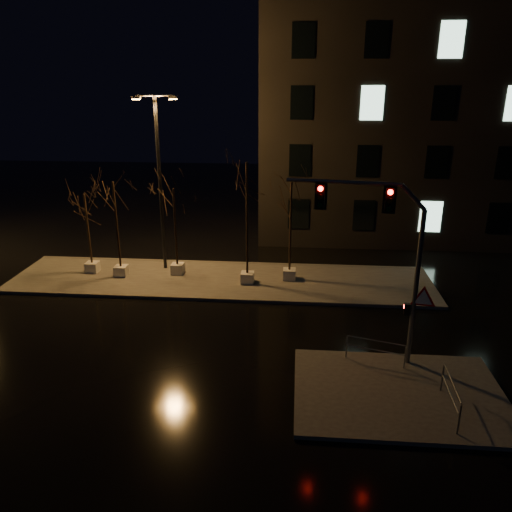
{
  "coord_description": "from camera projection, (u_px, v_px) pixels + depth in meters",
  "views": [
    {
      "loc": [
        3.91,
        -18.14,
        10.05
      ],
      "look_at": [
        2.18,
        2.25,
        2.8
      ],
      "focal_mm": 35.0,
      "sensor_mm": 36.0,
      "label": 1
    }
  ],
  "objects": [
    {
      "name": "ground",
      "position": [
        199.0,
        336.0,
        20.71
      ],
      "size": [
        90.0,
        90.0,
        0.0
      ],
      "primitive_type": "plane",
      "color": "black",
      "rests_on": "ground"
    },
    {
      "name": "streetlight_main",
      "position": [
        159.0,
        173.0,
        26.04
      ],
      "size": [
        2.3,
        0.6,
        9.2
      ],
      "rotation": [
        0.0,
        0.0,
        0.15
      ],
      "color": "black",
      "rests_on": "median"
    },
    {
      "name": "tree_0",
      "position": [
        86.0,
        212.0,
        26.1
      ],
      "size": [
        1.8,
        1.8,
        4.44
      ],
      "color": "beige",
      "rests_on": "median"
    },
    {
      "name": "guard_rail_b",
      "position": [
        451.0,
        392.0,
        15.58
      ],
      "size": [
        0.15,
        2.26,
        1.07
      ],
      "rotation": [
        0.0,
        0.0,
        1.53
      ],
      "color": "#575A5E",
      "rests_on": "sidewalk_corner"
    },
    {
      "name": "tree_4",
      "position": [
        291.0,
        205.0,
        24.89
      ],
      "size": [
        1.8,
        1.8,
        5.29
      ],
      "color": "beige",
      "rests_on": "median"
    },
    {
      "name": "tree_3",
      "position": [
        247.0,
        190.0,
        24.18
      ],
      "size": [
        1.8,
        1.8,
        6.37
      ],
      "color": "beige",
      "rests_on": "median"
    },
    {
      "name": "sidewalk_corner",
      "position": [
        399.0,
        393.0,
        16.8
      ],
      "size": [
        7.0,
        5.0,
        0.15
      ],
      "primitive_type": "cube",
      "color": "#474440",
      "rests_on": "ground"
    },
    {
      "name": "traffic_signal_mast",
      "position": [
        387.0,
        248.0,
        17.31
      ],
      "size": [
        5.42,
        0.96,
        6.68
      ],
      "rotation": [
        0.0,
        0.0,
        -0.15
      ],
      "color": "#575A5E",
      "rests_on": "sidewalk_corner"
    },
    {
      "name": "tree_2",
      "position": [
        174.0,
        208.0,
        25.8
      ],
      "size": [
        1.8,
        1.8,
        4.78
      ],
      "color": "beige",
      "rests_on": "median"
    },
    {
      "name": "guard_rail_a",
      "position": [
        376.0,
        348.0,
        18.28
      ],
      "size": [
        2.08,
        0.64,
        0.93
      ],
      "rotation": [
        0.0,
        0.0,
        -0.28
      ],
      "color": "#575A5E",
      "rests_on": "sidewalk_corner"
    },
    {
      "name": "median",
      "position": [
        221.0,
        280.0,
        26.32
      ],
      "size": [
        22.0,
        5.0,
        0.15
      ],
      "primitive_type": "cube",
      "color": "#474440",
      "rests_on": "ground"
    },
    {
      "name": "tree_1",
      "position": [
        115.0,
        203.0,
        25.38
      ],
      "size": [
        1.8,
        1.8,
        5.2
      ],
      "color": "beige",
      "rests_on": "median"
    },
    {
      "name": "building",
      "position": [
        448.0,
        119.0,
        33.99
      ],
      "size": [
        25.0,
        12.0,
        15.0
      ],
      "primitive_type": "cube",
      "color": "black",
      "rests_on": "ground"
    }
  ]
}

